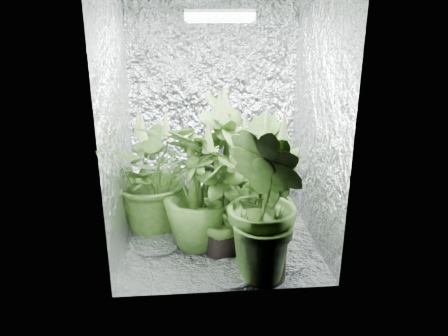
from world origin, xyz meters
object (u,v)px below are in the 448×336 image
grow_lamp (219,16)px  plant_g (266,205)px  plant_e (253,194)px  plant_a (156,175)px  circulation_fan (276,192)px  plant_c (256,169)px  plant_f (222,203)px  plant_b (226,164)px  plant_d (197,190)px

grow_lamp → plant_g: (0.28, -0.64, -1.25)m
plant_e → plant_a: bearing=151.8°
circulation_fan → plant_c: bearing=-145.7°
plant_f → plant_c: bearing=61.2°
plant_c → plant_e: bearing=-100.9°
plant_b → circulation_fan: 0.84m
grow_lamp → plant_c: grow_lamp is taller
plant_a → plant_b: size_ratio=0.85×
plant_c → circulation_fan: (0.25, 0.22, -0.34)m
plant_g → plant_f: bearing=127.5°
plant_c → plant_f: (-0.37, -0.67, -0.03)m
plant_g → circulation_fan: 1.37m
plant_g → plant_e: bearing=94.9°
plant_d → plant_g: bearing=-47.0°
plant_f → plant_a: bearing=139.8°
plant_c → circulation_fan: bearing=41.9°
grow_lamp → plant_a: (-0.54, 0.18, -1.30)m
plant_e → plant_f: (-0.25, -0.04, -0.05)m
plant_a → plant_f: plant_a is taller
plant_b → plant_g: plant_b is taller
plant_d → plant_g: size_ratio=0.86×
plant_e → grow_lamp: bearing=136.2°
grow_lamp → circulation_fan: 1.90m
plant_g → circulation_fan: size_ratio=3.90×
grow_lamp → plant_d: (-0.19, -0.14, -1.32)m
grow_lamp → plant_d: bearing=-143.7°
plant_b → plant_e: (0.17, -0.41, -0.10)m
grow_lamp → plant_f: bearing=-89.4°
plant_b → plant_a: bearing=179.2°
plant_a → plant_d: plant_a is taller
plant_b → plant_c: (0.30, 0.22, -0.13)m
grow_lamp → plant_a: size_ratio=0.45×
plant_d → plant_f: 0.24m
plant_a → plant_e: bearing=-28.2°
plant_e → plant_g: size_ratio=0.84×
grow_lamp → plant_e: bearing=-43.8°
plant_e → plant_g: plant_g is taller
plant_a → plant_b: plant_b is taller
plant_c → circulation_fan: size_ratio=3.24×
plant_b → plant_e: bearing=-67.2°
plant_a → circulation_fan: plant_a is taller
plant_c → plant_d: plant_d is taller
grow_lamp → plant_f: grow_lamp is taller
circulation_fan → plant_b: bearing=-148.5°
plant_c → plant_g: bearing=-94.8°
grow_lamp → plant_e: (0.25, -0.24, -1.33)m
plant_f → circulation_fan: size_ratio=3.04×
plant_b → grow_lamp: bearing=-113.1°
grow_lamp → plant_g: bearing=-66.1°
plant_b → plant_f: 0.48m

